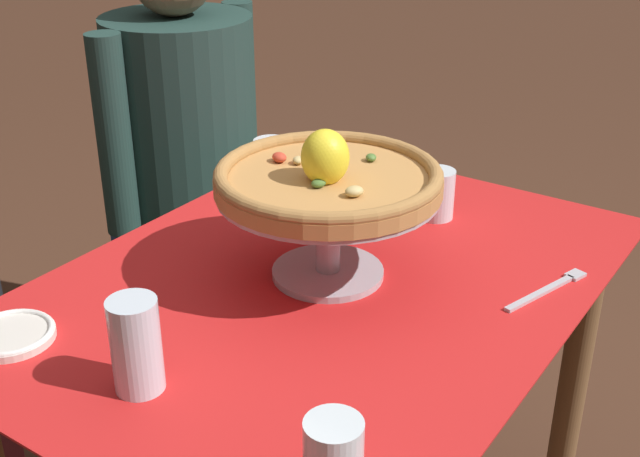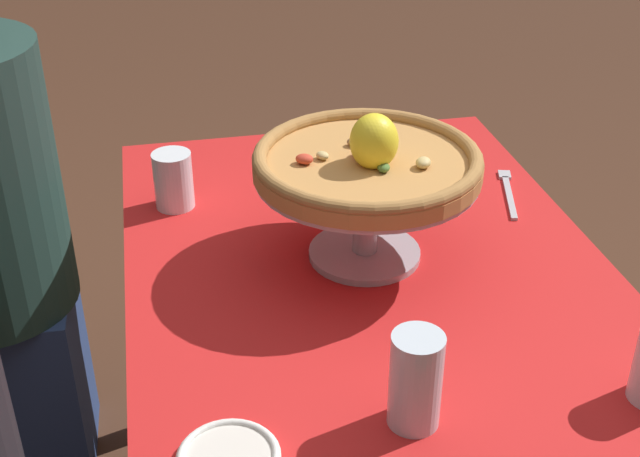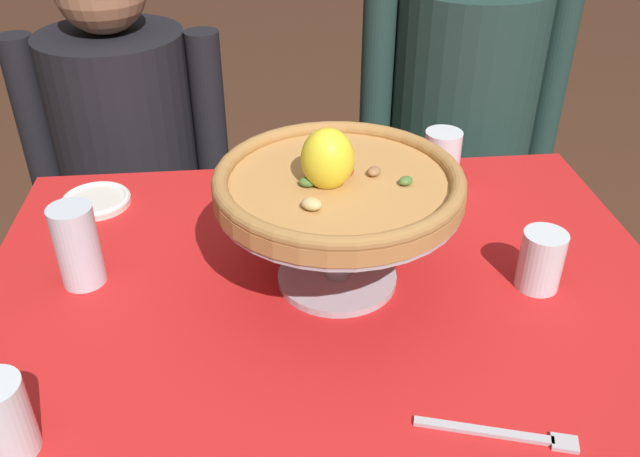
% 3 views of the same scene
% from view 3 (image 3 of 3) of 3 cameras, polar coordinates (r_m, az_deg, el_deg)
% --- Properties ---
extents(dining_table, '(1.11, 0.81, 0.72)m').
position_cam_3_polar(dining_table, '(1.16, 0.53, -9.15)').
color(dining_table, brown).
rests_on(dining_table, ground).
extents(pizza_stand, '(0.37, 0.37, 0.16)m').
position_cam_3_polar(pizza_stand, '(1.02, 1.53, 0.43)').
color(pizza_stand, '#B7B7C1').
rests_on(pizza_stand, dining_table).
extents(pizza, '(0.37, 0.37, 0.11)m').
position_cam_3_polar(pizza, '(0.98, 1.54, 4.09)').
color(pizza, '#BC8447').
rests_on(pizza, pizza_stand).
extents(water_glass_front_left, '(0.07, 0.07, 0.11)m').
position_cam_3_polar(water_glass_front_left, '(0.89, -25.36, -14.69)').
color(water_glass_front_left, silver).
rests_on(water_glass_front_left, dining_table).
extents(water_glass_back_right, '(0.07, 0.07, 0.11)m').
position_cam_3_polar(water_glass_back_right, '(1.36, 10.28, 5.69)').
color(water_glass_back_right, white).
rests_on(water_glass_back_right, dining_table).
extents(water_glass_side_left, '(0.07, 0.07, 0.14)m').
position_cam_3_polar(water_glass_side_left, '(1.11, -19.86, -1.70)').
color(water_glass_side_left, silver).
rests_on(water_glass_side_left, dining_table).
extents(water_glass_side_right, '(0.07, 0.07, 0.10)m').
position_cam_3_polar(water_glass_side_right, '(1.10, 18.21, -2.86)').
color(water_glass_side_right, silver).
rests_on(water_glass_side_right, dining_table).
extents(side_plate, '(0.13, 0.13, 0.02)m').
position_cam_3_polar(side_plate, '(1.35, -18.50, 2.29)').
color(side_plate, silver).
rests_on(side_plate, dining_table).
extents(dinner_fork, '(0.19, 0.07, 0.01)m').
position_cam_3_polar(dinner_fork, '(0.88, 15.45, -16.50)').
color(dinner_fork, '#B7B7C1').
rests_on(dinner_fork, dining_table).
extents(diner_left, '(0.50, 0.34, 1.13)m').
position_cam_3_polar(diner_left, '(1.78, -15.57, 3.70)').
color(diner_left, maroon).
rests_on(diner_left, ground).
extents(diner_right, '(0.52, 0.37, 1.21)m').
position_cam_3_polar(diner_right, '(1.82, 11.55, 6.85)').
color(diner_right, navy).
rests_on(diner_right, ground).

